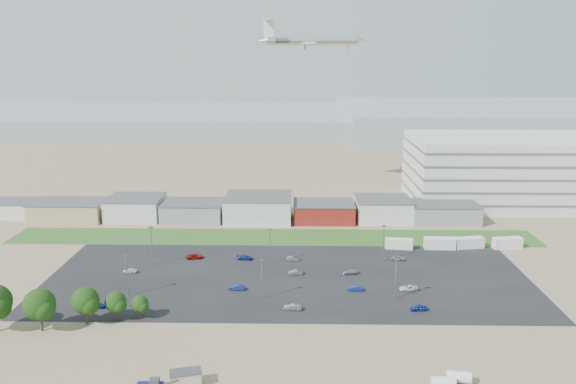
{
  "coord_description": "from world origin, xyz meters",
  "views": [
    {
      "loc": [
        7.4,
        -111.28,
        54.26
      ],
      "look_at": [
        4.91,
        22.0,
        21.56
      ],
      "focal_mm": 35.0,
      "sensor_mm": 36.0,
      "label": 1
    }
  ],
  "objects_px": {
    "parked_car_1": "(355,288)",
    "parked_car_8": "(398,258)",
    "portable_shed": "(186,378)",
    "parked_car_5": "(130,271)",
    "parked_car_9": "(195,256)",
    "parked_car_2": "(419,308)",
    "storage_tank_nw": "(443,383)",
    "parked_car_4": "(237,287)",
    "parked_car_0": "(408,288)",
    "parked_car_7": "(295,272)",
    "box_trailer_a": "(399,244)",
    "parked_car_6": "(245,257)",
    "parked_car_12": "(350,272)",
    "parked_car_13": "(292,307)",
    "parked_car_10": "(97,305)",
    "parked_car_11": "(293,258)",
    "airliner": "(312,41)"
  },
  "relations": [
    {
      "from": "parked_car_1",
      "to": "parked_car_6",
      "type": "relative_size",
      "value": 0.87
    },
    {
      "from": "parked_car_5",
      "to": "parked_car_10",
      "type": "height_order",
      "value": "parked_car_10"
    },
    {
      "from": "storage_tank_nw",
      "to": "parked_car_5",
      "type": "relative_size",
      "value": 1.11
    },
    {
      "from": "parked_car_1",
      "to": "parked_car_11",
      "type": "xyz_separation_m",
      "value": [
        -14.81,
        19.68,
        -0.04
      ]
    },
    {
      "from": "parked_car_4",
      "to": "parked_car_8",
      "type": "xyz_separation_m",
      "value": [
        41.63,
        20.54,
        0.01
      ]
    },
    {
      "from": "parked_car_0",
      "to": "parked_car_6",
      "type": "xyz_separation_m",
      "value": [
        -40.59,
        19.86,
        0.01
      ]
    },
    {
      "from": "parked_car_2",
      "to": "portable_shed",
      "type": "bearing_deg",
      "value": -62.37
    },
    {
      "from": "parked_car_12",
      "to": "parked_car_13",
      "type": "distance_m",
      "value": 25.28
    },
    {
      "from": "parked_car_0",
      "to": "parked_car_4",
      "type": "distance_m",
      "value": 40.59
    },
    {
      "from": "portable_shed",
      "to": "storage_tank_nw",
      "type": "relative_size",
      "value": 1.35
    },
    {
      "from": "parked_car_4",
      "to": "parked_car_7",
      "type": "xyz_separation_m",
      "value": [
        13.83,
        9.92,
        -0.03
      ]
    },
    {
      "from": "parked_car_5",
      "to": "parked_car_6",
      "type": "bearing_deg",
      "value": 105.74
    },
    {
      "from": "box_trailer_a",
      "to": "parked_car_9",
      "type": "bearing_deg",
      "value": -163.78
    },
    {
      "from": "parked_car_2",
      "to": "parked_car_8",
      "type": "relative_size",
      "value": 0.97
    },
    {
      "from": "parked_car_10",
      "to": "parked_car_11",
      "type": "height_order",
      "value": "parked_car_10"
    },
    {
      "from": "parked_car_8",
      "to": "parked_car_4",
      "type": "bearing_deg",
      "value": 121.94
    },
    {
      "from": "box_trailer_a",
      "to": "parked_car_4",
      "type": "distance_m",
      "value": 52.83
    },
    {
      "from": "parked_car_8",
      "to": "portable_shed",
      "type": "bearing_deg",
      "value": 148.31
    },
    {
      "from": "airliner",
      "to": "parked_car_4",
      "type": "relative_size",
      "value": 10.95
    },
    {
      "from": "parked_car_4",
      "to": "parked_car_6",
      "type": "relative_size",
      "value": 0.9
    },
    {
      "from": "parked_car_11",
      "to": "parked_car_12",
      "type": "distance_m",
      "value": 17.25
    },
    {
      "from": "parked_car_0",
      "to": "parked_car_5",
      "type": "height_order",
      "value": "parked_car_0"
    },
    {
      "from": "parked_car_4",
      "to": "parked_car_9",
      "type": "bearing_deg",
      "value": -142.3
    },
    {
      "from": "parked_car_10",
      "to": "storage_tank_nw",
      "type": "bearing_deg",
      "value": -120.62
    },
    {
      "from": "box_trailer_a",
      "to": "parked_car_5",
      "type": "bearing_deg",
      "value": -157.4
    },
    {
      "from": "parked_car_8",
      "to": "parked_car_9",
      "type": "distance_m",
      "value": 55.44
    },
    {
      "from": "parked_car_5",
      "to": "parked_car_1",
      "type": "bearing_deg",
      "value": 75.98
    },
    {
      "from": "parked_car_5",
      "to": "parked_car_9",
      "type": "height_order",
      "value": "parked_car_9"
    },
    {
      "from": "parked_car_6",
      "to": "parked_car_11",
      "type": "relative_size",
      "value": 1.22
    },
    {
      "from": "portable_shed",
      "to": "storage_tank_nw",
      "type": "bearing_deg",
      "value": -14.05
    },
    {
      "from": "parked_car_7",
      "to": "parked_car_10",
      "type": "height_order",
      "value": "parked_car_10"
    },
    {
      "from": "parked_car_11",
      "to": "parked_car_9",
      "type": "bearing_deg",
      "value": 88.3
    },
    {
      "from": "storage_tank_nw",
      "to": "parked_car_0",
      "type": "height_order",
      "value": "storage_tank_nw"
    },
    {
      "from": "parked_car_2",
      "to": "parked_car_4",
      "type": "xyz_separation_m",
      "value": [
        -40.83,
        10.21,
        0.01
      ]
    },
    {
      "from": "parked_car_4",
      "to": "portable_shed",
      "type": "bearing_deg",
      "value": -2.06
    },
    {
      "from": "parked_car_0",
      "to": "parked_car_5",
      "type": "xyz_separation_m",
      "value": [
        -69.11,
        9.64,
        -0.01
      ]
    },
    {
      "from": "portable_shed",
      "to": "parked_car_5",
      "type": "xyz_separation_m",
      "value": [
        -24.18,
        49.75,
        -0.73
      ]
    },
    {
      "from": "portable_shed",
      "to": "parked_car_2",
      "type": "distance_m",
      "value": 53.92
    },
    {
      "from": "parked_car_7",
      "to": "parked_car_6",
      "type": "bearing_deg",
      "value": -132.69
    },
    {
      "from": "portable_shed",
      "to": "parked_car_9",
      "type": "relative_size",
      "value": 1.16
    },
    {
      "from": "parked_car_0",
      "to": "parked_car_10",
      "type": "xyz_separation_m",
      "value": [
        -70.49,
        -10.68,
        0.01
      ]
    },
    {
      "from": "parked_car_10",
      "to": "parked_car_13",
      "type": "relative_size",
      "value": 1.09
    },
    {
      "from": "storage_tank_nw",
      "to": "parked_car_12",
      "type": "bearing_deg",
      "value": 102.53
    },
    {
      "from": "parked_car_12",
      "to": "parked_car_8",
      "type": "bearing_deg",
      "value": 119.06
    },
    {
      "from": "parked_car_2",
      "to": "parked_car_9",
      "type": "xyz_separation_m",
      "value": [
        -54.64,
        31.06,
        0.0
      ]
    },
    {
      "from": "parked_car_4",
      "to": "parked_car_5",
      "type": "height_order",
      "value": "parked_car_4"
    },
    {
      "from": "portable_shed",
      "to": "airliner",
      "type": "xyz_separation_m",
      "value": [
        24.0,
        138.67,
        58.11
      ]
    },
    {
      "from": "parked_car_1",
      "to": "parked_car_8",
      "type": "height_order",
      "value": "parked_car_8"
    },
    {
      "from": "parked_car_0",
      "to": "parked_car_7",
      "type": "distance_m",
      "value": 28.38
    },
    {
      "from": "parked_car_6",
      "to": "parked_car_13",
      "type": "distance_m",
      "value": 33.54
    }
  ]
}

